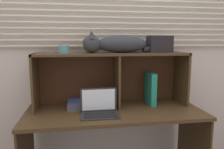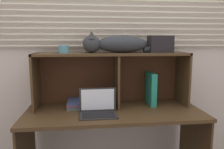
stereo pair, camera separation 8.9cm
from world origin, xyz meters
name	(u,v)px [view 1 (the left image)]	position (x,y,z in m)	size (l,w,h in m)	color
back_panel_with_blinds	(109,49)	(0.00, 0.55, 1.26)	(4.40, 0.08, 2.50)	beige
desk	(115,124)	(0.00, 0.18, 0.59)	(1.59, 0.66, 0.72)	#44301B
hutch_shelf_unit	(112,69)	(0.01, 0.37, 1.07)	(1.44, 0.33, 0.51)	#44301B
cat	(116,44)	(0.04, 0.33, 1.32)	(0.83, 0.18, 0.20)	#2B2E33
laptop	(99,109)	(-0.15, 0.09, 0.77)	(0.32, 0.21, 0.22)	#262626
binder_upright	(150,88)	(0.39, 0.33, 0.88)	(0.05, 0.23, 0.32)	#1E816A
book_stack	(76,104)	(-0.35, 0.33, 0.75)	(0.17, 0.26, 0.06)	#56644A
small_basket	(63,49)	(-0.45, 0.33, 1.27)	(0.09, 0.09, 0.07)	teal
storage_box	(159,44)	(0.47, 0.33, 1.31)	(0.22, 0.16, 0.16)	black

